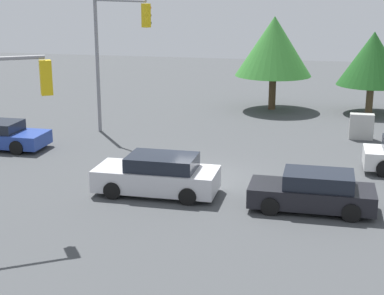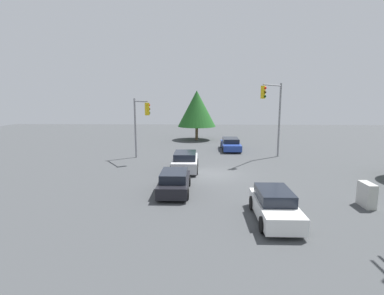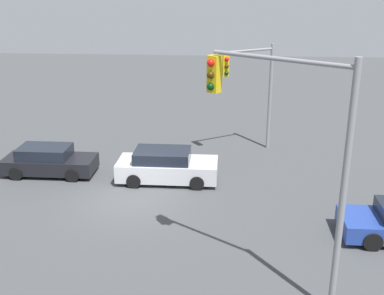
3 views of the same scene
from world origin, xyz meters
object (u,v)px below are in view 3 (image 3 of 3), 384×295
(sedan_dark, at_px, (49,161))
(traffic_signal_cross, at_px, (290,135))
(traffic_signal_main, at_px, (252,81))
(sedan_silver, at_px, (166,166))

(sedan_dark, xyz_separation_m, traffic_signal_cross, (-9.88, 8.13, 4.11))
(sedan_dark, xyz_separation_m, traffic_signal_main, (-9.38, -3.86, 3.14))
(sedan_silver, height_order, traffic_signal_main, traffic_signal_main)
(traffic_signal_cross, bearing_deg, sedan_dark, -4.83)
(traffic_signal_main, bearing_deg, sedan_silver, 14.36)
(sedan_silver, bearing_deg, traffic_signal_main, 137.87)
(sedan_silver, xyz_separation_m, traffic_signal_main, (-3.83, -4.23, 3.07))
(sedan_silver, relative_size, traffic_signal_cross, 0.64)
(sedan_silver, relative_size, sedan_dark, 1.06)
(sedan_silver, bearing_deg, sedan_dark, -93.90)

